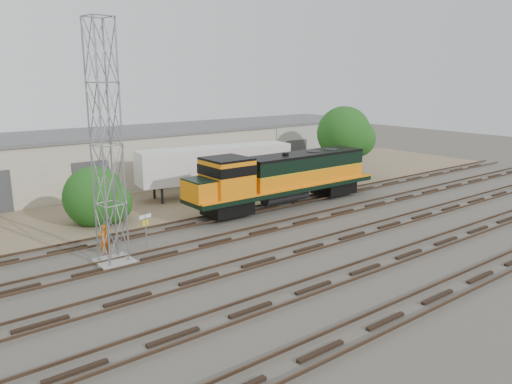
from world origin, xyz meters
TOP-DOWN VIEW (x-y plane):
  - ground at (0.00, 0.00)m, footprint 140.00×140.00m
  - dirt_strip at (0.00, 15.00)m, footprint 80.00×16.00m
  - tracks at (0.00, -3.00)m, footprint 80.00×20.40m
  - warehouse at (0.04, 22.98)m, footprint 58.40×10.40m
  - locomotive at (5.55, 6.00)m, footprint 18.10×3.18m
  - signal_tower at (-10.55, 2.16)m, footprint 2.00×2.00m
  - sign_post at (-7.97, 3.29)m, footprint 0.90×0.28m
  - worker at (-10.44, 3.89)m, footprint 0.71×0.48m
  - semi_trailer at (3.97, 12.91)m, footprint 14.47×5.08m
  - dumpster_blue at (25.44, 16.24)m, footprint 1.63×1.53m
  - dumpster_red at (16.01, 16.24)m, footprint 1.75×1.67m
  - tree_mid at (-8.17, 10.52)m, footprint 4.72×4.50m
  - tree_east at (18.69, 10.89)m, footprint 5.86×5.58m

SIDE VIEW (x-z plane):
  - ground at x=0.00m, z-range 0.00..0.00m
  - dirt_strip at x=0.00m, z-range 0.00..0.02m
  - tracks at x=0.00m, z-range -0.06..0.22m
  - dumpster_red at x=16.01m, z-range 0.00..1.40m
  - dumpster_blue at x=25.44m, z-range 0.00..1.50m
  - worker at x=-10.44m, z-range 0.00..1.90m
  - sign_post at x=-7.97m, z-range 0.45..2.71m
  - tree_mid at x=-8.17m, z-range -0.38..4.12m
  - locomotive at x=5.55m, z-range 0.31..4.66m
  - warehouse at x=0.04m, z-range 0.00..5.30m
  - semi_trailer at x=3.97m, z-range 0.56..4.93m
  - tree_east at x=18.69m, z-range 0.83..8.37m
  - signal_tower at x=-10.55m, z-range -0.15..13.41m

